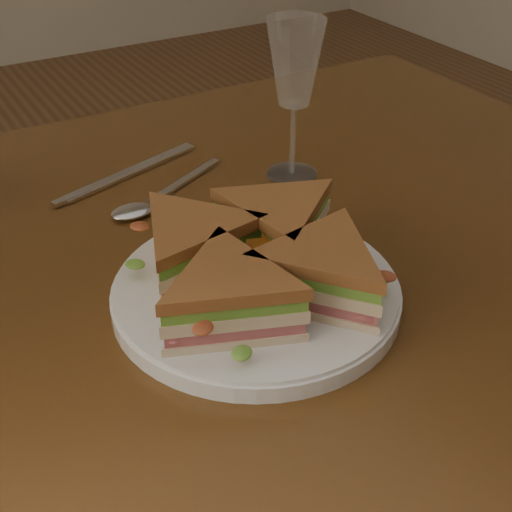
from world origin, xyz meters
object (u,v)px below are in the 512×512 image
object	(u,v)px
sandwich_wedges	(256,261)
spoon	(145,204)
wine_glass	(295,67)
plate	(256,294)
knife	(123,176)
table	(185,330)

from	to	relation	value
sandwich_wedges	spoon	xyz separation A→B (m)	(-0.02, 0.21, -0.04)
sandwich_wedges	wine_glass	bearing A→B (deg)	50.01
plate	knife	size ratio (longest dim) A/B	1.28
sandwich_wedges	table	bearing A→B (deg)	105.28
table	spoon	distance (m)	0.15
table	wine_glass	xyz separation A→B (m)	(0.19, 0.09, 0.23)
table	sandwich_wedges	bearing A→B (deg)	-74.72
table	plate	world-z (taller)	plate
spoon	plate	bearing A→B (deg)	-111.05
spoon	knife	distance (m)	0.08
table	plate	xyz separation A→B (m)	(0.03, -0.11, 0.11)
table	wine_glass	distance (m)	0.32
table	sandwich_wedges	world-z (taller)	sandwich_wedges
knife	wine_glass	bearing A→B (deg)	-46.35
knife	sandwich_wedges	bearing A→B (deg)	-104.91
table	sandwich_wedges	distance (m)	0.18
plate	spoon	distance (m)	0.22
table	knife	bearing A→B (deg)	86.21
sandwich_wedges	wine_glass	xyz separation A→B (m)	(0.17, 0.20, 0.09)
plate	wine_glass	bearing A→B (deg)	50.01
spoon	wine_glass	bearing A→B (deg)	-31.47
sandwich_wedges	wine_glass	size ratio (longest dim) A/B	1.54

